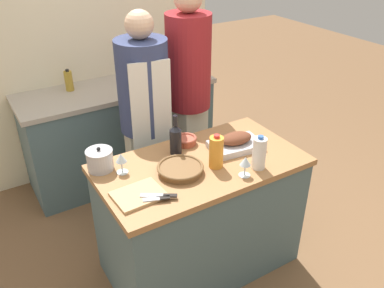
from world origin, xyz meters
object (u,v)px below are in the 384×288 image
Objects in this scene: mixing_bowl at (186,140)px; person_cook_guest at (188,90)px; person_cook_aproned at (145,115)px; condiment_bottle_short at (146,67)px; knife_chef at (160,195)px; milk_jug at (259,153)px; wicker_basket at (180,169)px; wine_bottle_green at (176,139)px; roasting_pan at (236,143)px; wine_glass_right at (245,162)px; juice_jug at (216,152)px; wine_glass_left at (121,159)px; knife_paring at (157,199)px; stock_pot at (100,160)px; cutting_board at (139,195)px; condiment_bottle_tall at (69,81)px.

person_cook_guest is (0.33, 0.51, 0.12)m from mixing_bowl.
condiment_bottle_short is at bearing 72.13° from person_cook_aproned.
condiment_bottle_short is 0.92m from person_cook_aproned.
knife_chef is (-0.43, -0.45, -0.01)m from mixing_bowl.
person_cook_aproned reaches higher than milk_jug.
wine_bottle_green is (0.09, 0.22, 0.08)m from wicker_basket.
roasting_pan is at bearing 18.11° from knife_chef.
condiment_bottle_short reaches higher than wine_glass_right.
condiment_bottle_short reaches higher than knife_chef.
mixing_bowl is 0.67× the size of milk_jug.
roasting_pan is at bearing 25.23° from juice_jug.
juice_jug is 0.30m from wine_bottle_green.
milk_jug reaches higher than roasting_pan.
wicker_basket is at bearing -112.81° from wine_bottle_green.
wine_glass_left is 0.08× the size of person_cook_aproned.
wine_bottle_green is 0.53m from knife_paring.
stock_pot reaches higher than wine_glass_left.
mixing_bowl is at bearing -0.61° from stock_pot.
knife_paring is at bearing -55.84° from cutting_board.
juice_jug is 0.90m from person_cook_guest.
condiment_bottle_tall is (0.02, 1.70, 0.10)m from knife_chef.
wicker_basket is 0.39m from wine_glass_right.
wicker_basket is at bearing -31.93° from wine_glass_left.
wine_glass_left is 0.07× the size of person_cook_guest.
wine_bottle_green is (0.48, -0.07, 0.04)m from stock_pot.
milk_jug is (0.21, -0.15, 0.00)m from juice_jug.
juice_jug is 0.47m from knife_chef.
knife_paring is (-0.34, -0.40, -0.09)m from wine_bottle_green.
knife_paring is (0.07, -0.10, 0.01)m from cutting_board.
milk_jug is 1.75m from condiment_bottle_short.
roasting_pan is at bearing 62.82° from wine_glass_right.
person_cook_aproned reaches higher than condiment_bottle_short.
stock_pot is 1.27m from condiment_bottle_tall.
milk_jug is at bearing -69.95° from condiment_bottle_tall.
cutting_board is 1.50× the size of condiment_bottle_tall.
wine_glass_left is at bearing 170.44° from roasting_pan.
milk_jug reaches higher than cutting_board.
person_cook_aproned reaches higher than mixing_bowl.
wine_glass_left is (-0.30, 0.19, 0.07)m from wicker_basket.
person_cook_guest is at bearing -89.12° from condiment_bottle_short.
wicker_basket is 0.48m from milk_jug.
condiment_bottle_short is at bearing 75.92° from mixing_bowl.
person_cook_guest is (0.01, -0.75, 0.03)m from condiment_bottle_short.
condiment_bottle_tall reaches higher than condiment_bottle_short.
condiment_bottle_short is (0.43, 1.33, 0.00)m from wine_bottle_green.
cutting_board is 0.28m from wine_glass_left.
wine_glass_right is at bearing -121.42° from person_cook_guest.
juice_jug reaches higher than knife_chef.
milk_jug is 1.69× the size of wine_glass_left.
knife_chef is at bearing -147.39° from person_cook_guest.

